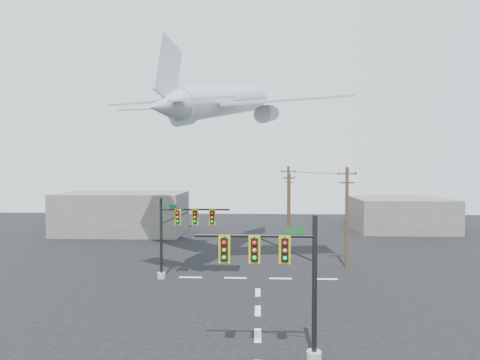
{
  "coord_description": "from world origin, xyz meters",
  "views": [
    {
      "loc": [
        0.0,
        -23.2,
        9.95
      ],
      "look_at": [
        -1.27,
        5.0,
        8.97
      ],
      "focal_mm": 30.0,
      "sensor_mm": 36.0,
      "label": 1
    }
  ],
  "objects_px": {
    "signal_mast_far": "(178,233)",
    "utility_pole_a": "(347,215)",
    "signal_mast_near": "(285,280)",
    "utility_pole_b": "(288,202)",
    "utility_pole_c": "(290,200)",
    "airliner": "(224,102)"
  },
  "relations": [
    {
      "from": "signal_mast_near",
      "to": "utility_pole_c",
      "type": "height_order",
      "value": "utility_pole_c"
    },
    {
      "from": "signal_mast_far",
      "to": "signal_mast_near",
      "type": "bearing_deg",
      "value": -60.16
    },
    {
      "from": "signal_mast_near",
      "to": "utility_pole_b",
      "type": "xyz_separation_m",
      "value": [
        2.6,
        32.33,
        1.0
      ]
    },
    {
      "from": "utility_pole_a",
      "to": "signal_mast_near",
      "type": "bearing_deg",
      "value": -123.02
    },
    {
      "from": "signal_mast_near",
      "to": "airliner",
      "type": "xyz_separation_m",
      "value": [
        -4.87,
        21.36,
        12.41
      ]
    },
    {
      "from": "utility_pole_a",
      "to": "signal_mast_far",
      "type": "bearing_deg",
      "value": -175.61
    },
    {
      "from": "signal_mast_far",
      "to": "utility_pole_c",
      "type": "distance_m",
      "value": 30.37
    },
    {
      "from": "utility_pole_b",
      "to": "utility_pole_c",
      "type": "xyz_separation_m",
      "value": [
        0.98,
        10.19,
        -0.62
      ]
    },
    {
      "from": "signal_mast_far",
      "to": "utility_pole_a",
      "type": "height_order",
      "value": "utility_pole_a"
    },
    {
      "from": "utility_pole_c",
      "to": "airliner",
      "type": "distance_m",
      "value": 25.77
    },
    {
      "from": "airliner",
      "to": "signal_mast_near",
      "type": "bearing_deg",
      "value": -147.92
    },
    {
      "from": "signal_mast_far",
      "to": "utility_pole_a",
      "type": "xyz_separation_m",
      "value": [
        15.7,
        4.69,
        1.13
      ]
    },
    {
      "from": "utility_pole_a",
      "to": "airliner",
      "type": "xyz_separation_m",
      "value": [
        -12.2,
        2.05,
        11.45
      ]
    },
    {
      "from": "utility_pole_c",
      "to": "signal_mast_far",
      "type": "bearing_deg",
      "value": -124.23
    },
    {
      "from": "utility_pole_a",
      "to": "utility_pole_c",
      "type": "xyz_separation_m",
      "value": [
        -3.74,
        23.21,
        -0.58
      ]
    },
    {
      "from": "utility_pole_b",
      "to": "signal_mast_near",
      "type": "bearing_deg",
      "value": -100.1
    },
    {
      "from": "signal_mast_near",
      "to": "utility_pole_b",
      "type": "distance_m",
      "value": 32.45
    },
    {
      "from": "signal_mast_far",
      "to": "utility_pole_b",
      "type": "relative_size",
      "value": 0.72
    },
    {
      "from": "utility_pole_a",
      "to": "airliner",
      "type": "distance_m",
      "value": 16.85
    },
    {
      "from": "signal_mast_near",
      "to": "airliner",
      "type": "bearing_deg",
      "value": 102.86
    },
    {
      "from": "signal_mast_near",
      "to": "utility_pole_b",
      "type": "relative_size",
      "value": 0.75
    },
    {
      "from": "signal_mast_near",
      "to": "signal_mast_far",
      "type": "relative_size",
      "value": 1.05
    }
  ]
}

